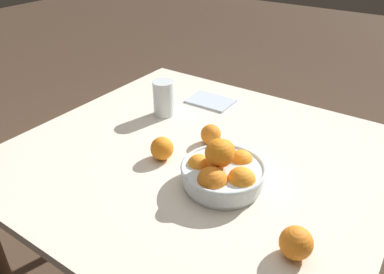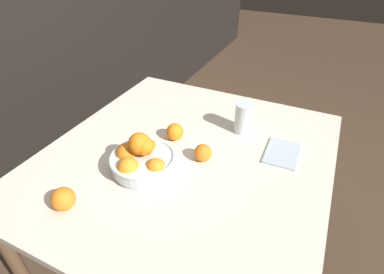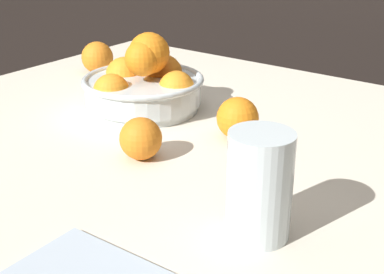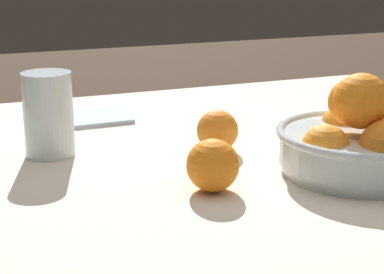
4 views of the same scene
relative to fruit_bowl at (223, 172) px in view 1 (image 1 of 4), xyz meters
The scene contains 7 objects.
dining_table 0.22m from the fruit_bowl, 35.16° to the right, with size 1.17×1.09×0.75m.
fruit_bowl is the anchor object (origin of this frame).
juice_glass 0.48m from the fruit_bowl, 32.13° to the right, with size 0.08×0.08×0.14m.
orange_loose_near_bowl 0.23m from the fruit_bowl, ahead, with size 0.07×0.07×0.07m, color orange.
orange_loose_front 0.23m from the fruit_bowl, 50.05° to the right, with size 0.07×0.07×0.07m, color orange.
orange_loose_aside 0.29m from the fruit_bowl, 154.74° to the left, with size 0.08×0.08×0.08m, color orange.
napkin 0.56m from the fruit_bowl, 54.60° to the right, with size 0.18×0.13×0.01m, color silver.
Camera 1 is at (-0.56, 0.85, 1.41)m, focal length 35.00 mm.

